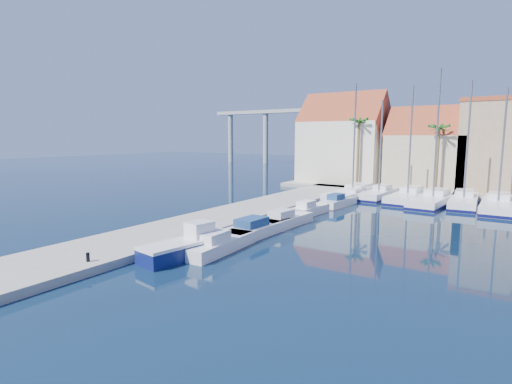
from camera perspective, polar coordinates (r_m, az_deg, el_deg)
ground at (r=18.33m, az=-13.92°, el=-15.98°), size 260.00×260.00×0.00m
quay_west at (r=33.51m, az=-7.38°, el=-4.38°), size 6.00×77.00×0.50m
shore_north at (r=59.68m, az=30.83°, el=-0.03°), size 54.00×16.00×0.50m
bollard at (r=24.17m, az=-22.89°, el=-8.57°), size 0.20×0.20×0.50m
fishing_boat at (r=25.16m, az=-9.78°, el=-7.58°), size 2.81×6.04×2.03m
motorboat_west_0 at (r=26.01m, az=-5.49°, el=-7.37°), size 2.30×6.19×1.40m
motorboat_west_1 at (r=30.13m, az=0.01°, el=-5.20°), size 2.44×6.99×1.40m
motorboat_west_2 at (r=33.25m, az=4.12°, el=-3.97°), size 2.38×6.00×1.40m
motorboat_west_3 at (r=38.10m, az=7.51°, el=-2.49°), size 2.05×5.26×1.40m
motorboat_west_4 at (r=43.17m, az=11.61°, el=-1.36°), size 2.17×5.42×1.40m
motorboat_west_5 at (r=48.08m, az=13.76°, el=-0.48°), size 2.22×5.94×1.40m
motorboat_west_6 at (r=51.53m, az=15.48°, el=0.01°), size 2.90×7.24×1.40m
sailboat_0 at (r=49.66m, az=13.95°, el=-0.15°), size 3.97×11.87×13.43m
sailboat_1 at (r=49.91m, az=17.31°, el=-0.21°), size 2.68×8.65×11.46m
sailboat_2 at (r=49.07m, az=21.03°, el=-0.53°), size 3.35×10.41×12.91m
sailboat_3 at (r=47.67m, az=24.14°, el=-0.92°), size 3.87×11.37×14.37m
sailboat_4 at (r=48.10m, az=27.55°, el=-1.05°), size 3.16×9.90×13.03m
sailboat_5 at (r=47.24m, az=31.31°, el=-1.49°), size 2.92×10.85×12.00m
building_0 at (r=62.41m, az=12.45°, el=6.99°), size 12.30×9.00×13.50m
building_1 at (r=59.18m, az=23.36°, el=5.29°), size 10.30×8.00×11.00m
palm_0 at (r=56.36m, az=14.52°, el=9.44°), size 2.60×2.60×10.15m
palm_1 at (r=53.89m, az=24.67°, el=8.05°), size 2.60×2.60×9.15m
viaduct at (r=106.56m, az=4.60°, el=9.47°), size 48.00×2.20×14.45m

